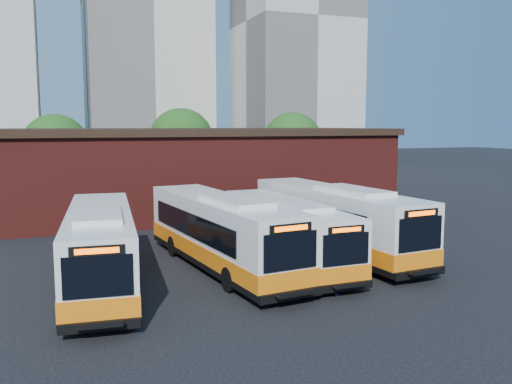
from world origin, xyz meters
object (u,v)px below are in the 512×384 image
object	(u,v)px
bus_west	(100,250)
transit_worker	(335,272)
bus_east	(334,222)
bus_midwest	(221,235)
bus_mideast	(286,234)

from	to	relation	value
bus_west	transit_worker	world-z (taller)	bus_west
bus_east	transit_worker	distance (m)	7.20
transit_worker	bus_midwest	bearing A→B (deg)	31.83
bus_midwest	bus_mideast	size ratio (longest dim) A/B	1.12
bus_east	transit_worker	world-z (taller)	bus_east
bus_west	bus_mideast	size ratio (longest dim) A/B	1.07
bus_mideast	bus_east	distance (m)	3.46
bus_midwest	transit_worker	xyz separation A→B (m)	(3.05, -5.38, -0.66)
bus_midwest	bus_west	bearing A→B (deg)	-177.97
bus_midwest	bus_east	size ratio (longest dim) A/B	0.98
bus_east	transit_worker	xyz separation A→B (m)	(-3.39, -6.31, -0.69)
bus_mideast	transit_worker	distance (m)	5.20
bus_west	transit_worker	bearing A→B (deg)	-22.60
bus_west	bus_east	world-z (taller)	bus_east
bus_west	transit_worker	xyz separation A→B (m)	(8.56, -4.48, -0.59)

